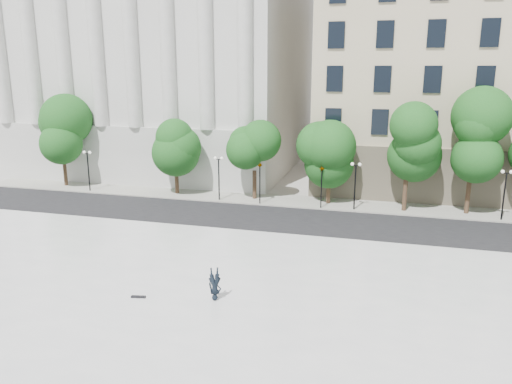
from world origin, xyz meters
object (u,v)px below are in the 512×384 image
traffic_light_east (322,165)px  skateboard (138,297)px  traffic_light_west (260,163)px  person_lying (215,296)px

traffic_light_east → skateboard: traffic_light_east is taller
traffic_light_west → person_lying: (2.66, -19.17, -3.02)m
traffic_light_west → person_lying: 19.58m
traffic_light_west → skateboard: traffic_light_west is taller
person_lying → skateboard: person_lying is taller
traffic_light_east → person_lying: 19.60m
traffic_light_east → person_lying: bearing=-97.9°
traffic_light_west → person_lying: traffic_light_west is taller
person_lying → traffic_light_west: bearing=80.0°
traffic_light_west → person_lying: size_ratio=2.48×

